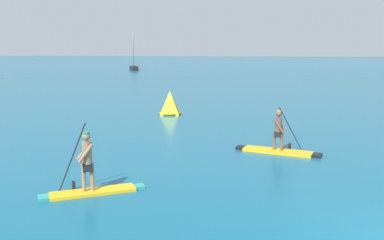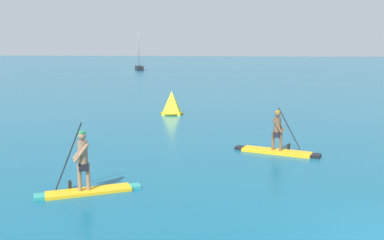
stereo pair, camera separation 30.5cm
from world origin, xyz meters
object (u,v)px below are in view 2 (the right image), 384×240
Objects in this scene: paddleboarder_mid_center at (277,145)px; race_marker_buoy at (172,104)px; sailboat_left_horizon at (139,65)px; paddleboarder_near_left at (85,177)px.

paddleboarder_mid_center is 2.03× the size of race_marker_buoy.
sailboat_left_horizon is (-19.08, 50.45, 0.35)m from race_marker_buoy.
paddleboarder_mid_center is 0.46× the size of sailboat_left_horizon.
sailboat_left_horizon reaches higher than paddleboarder_mid_center.
sailboat_left_horizon reaches higher than paddleboarder_near_left.
sailboat_left_horizon is (-25.36, 58.98, 0.66)m from paddleboarder_mid_center.
paddleboarder_near_left is 14.16m from race_marker_buoy.
sailboat_left_horizon reaches higher than race_marker_buoy.
paddleboarder_mid_center reaches higher than race_marker_buoy.
paddleboarder_mid_center is at bearing -53.64° from race_marker_buoy.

